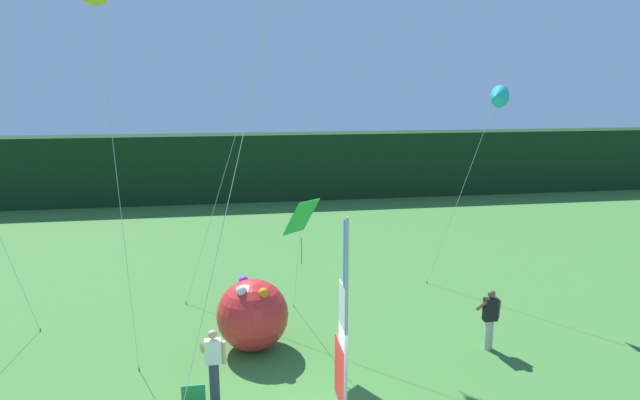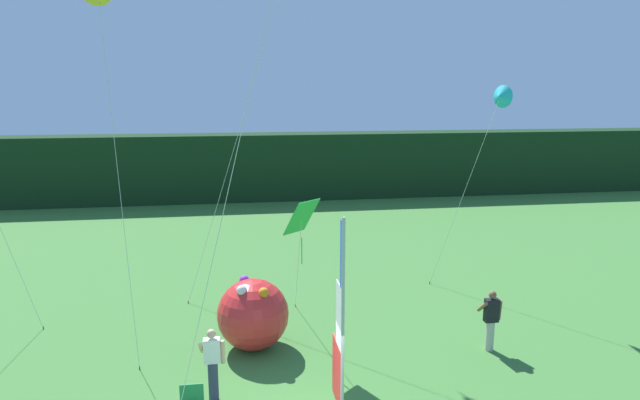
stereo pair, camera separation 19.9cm
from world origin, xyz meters
TOP-DOWN VIEW (x-y plane):
  - distant_treeline at (0.00, 24.26)m, footprint 80.00×2.40m
  - banner_flag at (0.80, 0.12)m, footprint 0.06×1.03m
  - person_near_banner at (-1.65, 2.15)m, footprint 0.55×0.48m
  - person_mid_field at (5.45, 3.47)m, footprint 0.55×0.48m
  - inflatable_balloon at (-0.71, 4.50)m, footprint 1.89×1.89m
  - kite_cyan_delta_3 at (7.41, 7.69)m, footprint 2.14×1.10m
  - kite_green_diamond_4 at (0.57, 4.31)m, footprint 0.97×3.34m

SIDE VIEW (x-z plane):
  - person_mid_field at x=5.45m, z-range 0.05..1.70m
  - person_near_banner at x=-1.65m, z-range 0.06..1.75m
  - inflatable_balloon at x=-0.71m, z-range 0.00..1.91m
  - distant_treeline at x=0.00m, z-range 0.00..4.03m
  - banner_flag at x=0.80m, z-range -0.10..4.56m
  - kite_green_diamond_4 at x=0.57m, z-range 1.47..5.54m
  - kite_cyan_delta_3 at x=7.41m, z-range 3.05..9.94m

